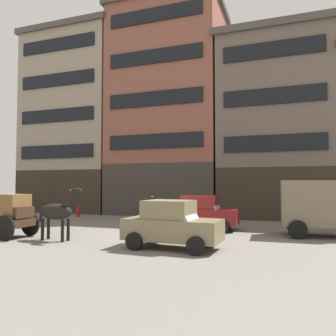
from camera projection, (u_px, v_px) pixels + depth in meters
name	position (u px, v px, depth m)	size (l,w,h in m)	color
ground_plane	(161.00, 235.00, 16.06)	(120.00, 120.00, 0.00)	slate
building_far_left	(81.00, 123.00, 31.17)	(9.03, 7.36, 16.25)	#33281E
building_center_left	(170.00, 110.00, 28.22)	(9.37, 7.36, 17.39)	#38332D
building_center_right	(275.00, 127.00, 25.28)	(8.30, 7.36, 13.48)	#33281E
cargo_wagon	(5.00, 212.00, 15.46)	(2.99, 1.68, 1.98)	#3D2819
draft_horse	(57.00, 211.00, 14.47)	(2.35, 0.71, 2.30)	black
delivery_truck_near	(326.00, 206.00, 15.41)	(4.42, 2.29, 2.62)	gray
sedan_light	(172.00, 224.00, 12.72)	(3.78, 2.03, 1.83)	#7A6B4C
sedan_parked_curb	(202.00, 213.00, 17.86)	(3.73, 1.92, 1.83)	maroon
pedestrian_officer	(152.00, 205.00, 22.60)	(0.45, 0.45, 1.79)	black
fire_hydrant_curbside	(78.00, 211.00, 24.62)	(0.24, 0.24, 0.83)	maroon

